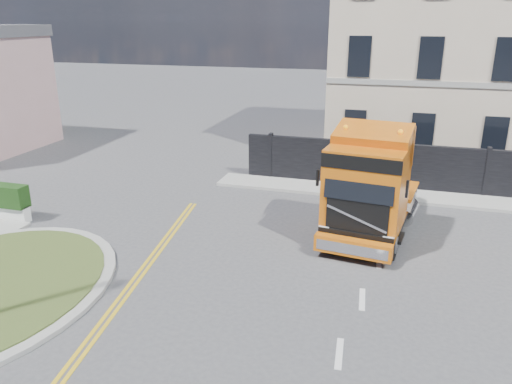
% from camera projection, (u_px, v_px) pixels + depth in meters
% --- Properties ---
extents(ground, '(120.00, 120.00, 0.00)m').
position_uv_depth(ground, '(258.00, 277.00, 14.15)').
color(ground, '#424244').
rests_on(ground, ground).
extents(hoarding_fence, '(18.80, 0.25, 2.00)m').
position_uv_depth(hoarding_fence, '(474.00, 173.00, 20.24)').
color(hoarding_fence, black).
rests_on(hoarding_fence, ground).
extents(georgian_building, '(12.30, 10.30, 12.80)m').
position_uv_depth(georgian_building, '(459.00, 42.00, 25.61)').
color(georgian_building, beige).
rests_on(georgian_building, ground).
extents(pavement_far, '(20.00, 1.60, 0.12)m').
position_uv_depth(pavement_far, '(458.00, 200.00, 19.88)').
color(pavement_far, '#969690').
rests_on(pavement_far, ground).
extents(truck, '(3.07, 6.43, 3.71)m').
position_uv_depth(truck, '(370.00, 190.00, 16.19)').
color(truck, black).
rests_on(truck, ground).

